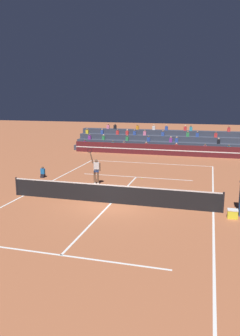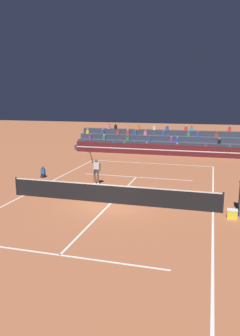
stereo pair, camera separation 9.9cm
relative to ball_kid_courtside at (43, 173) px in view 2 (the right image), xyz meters
name	(u,v)px [view 2 (the right image)]	position (x,y,z in m)	size (l,w,h in m)	color
ground_plane	(111,203)	(6.63, -4.49, -0.33)	(120.00, 120.00, 0.00)	#AD603D
court_lines	(111,203)	(6.63, -4.49, -0.33)	(11.10, 23.90, 0.01)	white
tennis_net	(111,194)	(6.63, -4.49, 0.21)	(12.00, 0.10, 1.10)	black
sponsor_banner_wall	(158,150)	(6.63, 12.04, 0.22)	(18.00, 0.26, 1.10)	#51191E
bleacher_stand	(163,143)	(6.62, 15.21, 0.50)	(19.36, 3.80, 2.83)	#383D4C
ball_kid_courtside	(43,173)	(0.00, 0.00, 0.00)	(0.30, 0.36, 0.84)	black
tennis_player	(96,170)	(4.43, -0.74, 0.66)	(0.83, 0.40, 2.50)	brown
tennis_ball	(142,178)	(7.15, 1.50, -0.30)	(0.07, 0.07, 0.07)	#C6DB33
equipment_cooler	(232,214)	(13.02, -5.15, -0.10)	(0.50, 0.38, 0.45)	yellow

